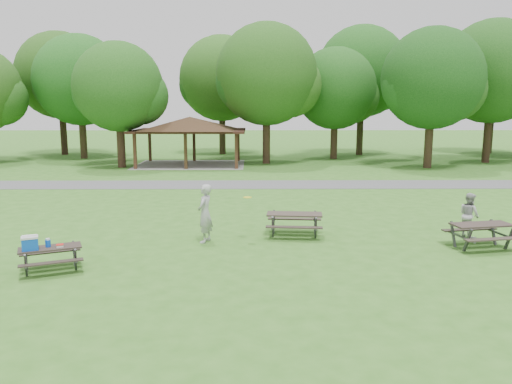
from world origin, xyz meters
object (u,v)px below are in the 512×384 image
Objects in this scene: picnic_table_middle at (294,219)px; frisbee_catcher at (469,215)px; frisbee_thrower at (205,213)px; picnic_table_near at (44,249)px.

frisbee_catcher is (6.18, -0.18, 0.17)m from picnic_table_middle.
frisbee_catcher is at bearing 111.69° from frisbee_thrower.
picnic_table_middle is 1.32× the size of frisbee_catcher.
picnic_table_middle is 1.05× the size of frisbee_thrower.
frisbee_thrower is 1.26× the size of frisbee_catcher.
frisbee_catcher reaches higher than picnic_table_middle.
picnic_table_middle is at bearing 122.33° from frisbee_thrower.
picnic_table_near is at bearing 91.60° from frisbee_catcher.
picnic_table_middle is 6.19m from frisbee_catcher.
frisbee_thrower is (4.21, 3.08, 0.34)m from picnic_table_near.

